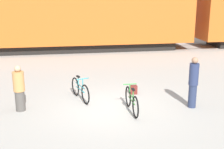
% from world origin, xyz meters
% --- Properties ---
extents(ground_plane, '(80.00, 80.00, 0.00)m').
position_xyz_m(ground_plane, '(0.00, 0.00, 0.00)').
color(ground_plane, '#A8A399').
extents(freight_train, '(43.74, 2.84, 5.27)m').
position_xyz_m(freight_train, '(0.00, 10.53, 2.78)').
color(freight_train, black).
rests_on(freight_train, ground_plane).
extents(rail_near, '(55.74, 0.07, 0.01)m').
position_xyz_m(rail_near, '(0.00, 9.81, 0.01)').
color(rail_near, '#4C4238').
rests_on(rail_near, ground_plane).
extents(rail_far, '(55.74, 0.07, 0.01)m').
position_xyz_m(rail_far, '(0.00, 11.24, 0.01)').
color(rail_far, '#4C4238').
rests_on(rail_far, ground_plane).
extents(bicycle_green, '(0.46, 1.76, 0.90)m').
position_xyz_m(bicycle_green, '(0.65, -0.48, 0.38)').
color(bicycle_green, black).
rests_on(bicycle_green, ground_plane).
extents(bicycle_teal, '(0.60, 1.68, 0.89)m').
position_xyz_m(bicycle_teal, '(-0.97, 0.98, 0.38)').
color(bicycle_teal, black).
rests_on(bicycle_teal, ground_plane).
extents(person_in_tan, '(0.38, 0.38, 1.58)m').
position_xyz_m(person_in_tan, '(-3.04, 0.21, 0.78)').
color(person_in_tan, '#514C47').
rests_on(person_in_tan, ground_plane).
extents(person_in_navy, '(0.32, 0.32, 1.78)m').
position_xyz_m(person_in_navy, '(2.82, -0.41, 0.90)').
color(person_in_navy, '#283351').
rests_on(person_in_navy, ground_plane).
extents(backpack, '(0.28, 0.20, 0.34)m').
position_xyz_m(backpack, '(1.12, 1.29, 0.17)').
color(backpack, maroon).
rests_on(backpack, ground_plane).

